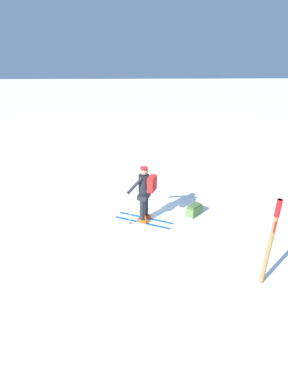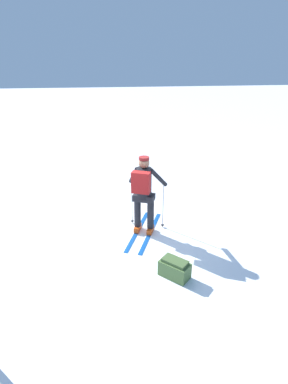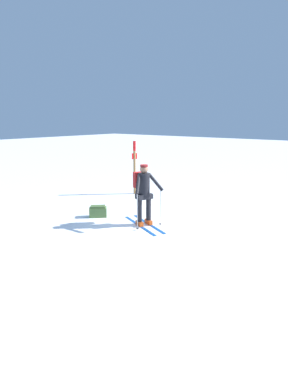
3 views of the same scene
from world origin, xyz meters
name	(u,v)px [view 2 (image 2 of 3)]	position (x,y,z in m)	size (l,w,h in m)	color
ground_plane	(122,238)	(0.00, 0.00, 0.00)	(80.00, 80.00, 0.00)	white
skier	(144,191)	(-0.17, 0.52, 1.03)	(1.82, 1.10, 1.78)	#144C9E
dropped_backpack	(175,268)	(1.42, 0.84, 0.17)	(0.59, 0.59, 0.36)	#4C6B38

